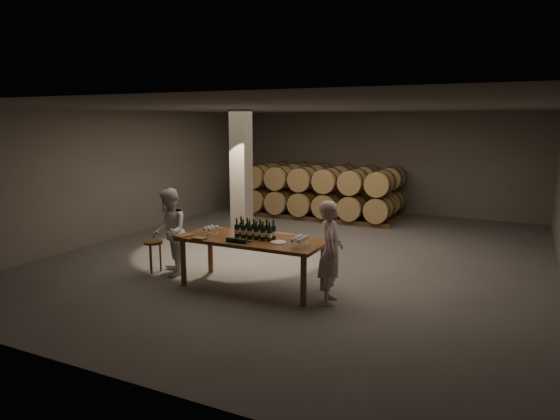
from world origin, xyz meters
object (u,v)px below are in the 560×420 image
at_px(bottle_cluster, 255,231).
at_px(person_woman, 169,232).
at_px(plate, 278,242).
at_px(person_man, 331,252).
at_px(tasting_table, 252,244).
at_px(notebook_near, 200,238).
at_px(stool, 154,247).

relative_size(bottle_cluster, person_woman, 0.44).
height_order(plate, person_man, person_man).
xyz_separation_m(tasting_table, notebook_near, (-0.79, -0.45, 0.12)).
bearing_deg(person_woman, stool, -128.86).
bearing_deg(plate, person_woman, 178.88).
xyz_separation_m(notebook_near, stool, (-1.39, 0.41, -0.41)).
bearing_deg(notebook_near, person_woman, 154.78).
relative_size(plate, stool, 0.44).
bearing_deg(stool, tasting_table, 1.17).
bearing_deg(bottle_cluster, person_woman, -178.34).
bearing_deg(plate, notebook_near, -164.84).
xyz_separation_m(bottle_cluster, stool, (-2.24, -0.06, -0.52)).
bearing_deg(notebook_near, tasting_table, 26.76).
height_order(plate, notebook_near, notebook_near).
bearing_deg(person_man, tasting_table, 67.97).
bearing_deg(stool, person_woman, 0.99).
height_order(notebook_near, person_woman, person_woman).
distance_m(stool, person_woman, 0.52).
distance_m(bottle_cluster, stool, 2.30).
bearing_deg(plate, tasting_table, 171.46).
bearing_deg(person_man, plate, 70.99).
distance_m(tasting_table, person_woman, 1.79).
bearing_deg(person_man, bottle_cluster, 67.23).
bearing_deg(person_man, stool, 70.72).
distance_m(plate, person_woman, 2.35).
height_order(tasting_table, plate, plate).
bearing_deg(person_woman, notebook_near, 27.70).
bearing_deg(tasting_table, plate, -8.54).
distance_m(stool, person_man, 3.71).
relative_size(tasting_table, person_woman, 1.55).
bearing_deg(plate, stool, 179.18).
height_order(person_man, person_woman, person_man).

